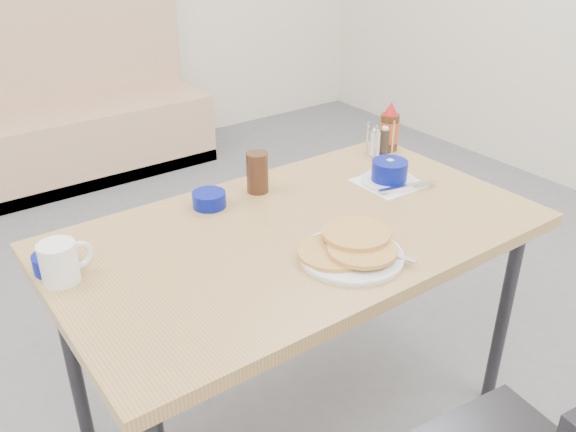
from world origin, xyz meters
TOP-DOWN VIEW (x-y plane):
  - booth_bench at (0.00, 2.78)m, footprint 1.90×0.56m
  - dining_table at (0.00, 0.25)m, footprint 1.40×0.80m
  - pancake_plate at (0.02, 0.05)m, footprint 0.28×0.28m
  - coffee_mug at (-0.64, 0.38)m, footprint 0.14×0.09m
  - grits_setting at (0.43, 0.32)m, footprint 0.22×0.20m
  - creamer_bowl at (-0.64, 0.44)m, footprint 0.10×0.10m
  - butter_bowl at (-0.14, 0.52)m, footprint 0.10×0.10m
  - amber_tumbler at (0.04, 0.53)m, footprint 0.09×0.09m
  - condiment_caddy at (0.59, 0.53)m, footprint 0.11×0.06m
  - syrup_bottle at (0.64, 0.54)m, footprint 0.07×0.07m

SIDE VIEW (x-z plane):
  - booth_bench at x=0.00m, z-range -0.26..0.96m
  - dining_table at x=0.00m, z-range 0.32..1.08m
  - pancake_plate at x=0.02m, z-range 0.76..0.81m
  - creamer_bowl at x=-0.64m, z-range 0.76..0.81m
  - butter_bowl at x=-0.14m, z-range 0.76..0.81m
  - grits_setting at x=0.43m, z-range 0.75..0.84m
  - condiment_caddy at x=0.59m, z-range 0.74..0.87m
  - coffee_mug at x=-0.64m, z-range 0.76..0.87m
  - amber_tumbler at x=0.04m, z-range 0.76..0.89m
  - syrup_bottle at x=0.64m, z-range 0.75..0.93m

